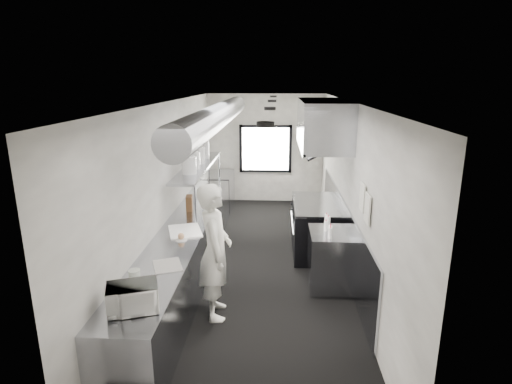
# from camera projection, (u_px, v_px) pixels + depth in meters

# --- Properties ---
(floor) EXTENTS (3.00, 8.00, 0.01)m
(floor) POSITION_uv_depth(u_px,v_px,m) (258.00, 265.00, 7.26)
(floor) COLOR black
(floor) RESTS_ON ground
(ceiling) EXTENTS (3.00, 8.00, 0.01)m
(ceiling) POSITION_uv_depth(u_px,v_px,m) (259.00, 102.00, 6.52)
(ceiling) COLOR silver
(ceiling) RESTS_ON wall_back
(wall_back) EXTENTS (3.00, 0.02, 2.80)m
(wall_back) POSITION_uv_depth(u_px,v_px,m) (266.00, 149.00, 10.74)
(wall_back) COLOR silver
(wall_back) RESTS_ON floor
(wall_front) EXTENTS (3.00, 0.02, 2.80)m
(wall_front) POSITION_uv_depth(u_px,v_px,m) (233.00, 326.00, 3.04)
(wall_front) COLOR silver
(wall_front) RESTS_ON floor
(wall_left) EXTENTS (0.02, 8.00, 2.80)m
(wall_left) POSITION_uv_depth(u_px,v_px,m) (170.00, 187.00, 6.97)
(wall_left) COLOR silver
(wall_left) RESTS_ON floor
(wall_right) EXTENTS (0.02, 8.00, 2.80)m
(wall_right) POSITION_uv_depth(u_px,v_px,m) (349.00, 189.00, 6.82)
(wall_right) COLOR silver
(wall_right) RESTS_ON floor
(wall_cladding) EXTENTS (0.03, 5.50, 1.10)m
(wall_cladding) POSITION_uv_depth(u_px,v_px,m) (342.00, 231.00, 7.33)
(wall_cladding) COLOR #999CA6
(wall_cladding) RESTS_ON wall_right
(hvac_duct) EXTENTS (0.40, 6.40, 0.40)m
(hvac_duct) POSITION_uv_depth(u_px,v_px,m) (218.00, 116.00, 7.01)
(hvac_duct) COLOR gray
(hvac_duct) RESTS_ON ceiling
(service_window) EXTENTS (1.36, 0.05, 1.25)m
(service_window) POSITION_uv_depth(u_px,v_px,m) (265.00, 149.00, 10.71)
(service_window) COLOR white
(service_window) RESTS_ON wall_back
(exhaust_hood) EXTENTS (0.81, 2.20, 0.88)m
(exhaust_hood) POSITION_uv_depth(u_px,v_px,m) (323.00, 124.00, 7.25)
(exhaust_hood) COLOR #999CA6
(exhaust_hood) RESTS_ON ceiling
(prep_counter) EXTENTS (0.70, 6.00, 0.90)m
(prep_counter) POSITION_uv_depth(u_px,v_px,m) (186.00, 251.00, 6.72)
(prep_counter) COLOR #999CA6
(prep_counter) RESTS_ON floor
(pass_shelf) EXTENTS (0.45, 3.00, 0.68)m
(pass_shelf) POSITION_uv_depth(u_px,v_px,m) (199.00, 167.00, 7.88)
(pass_shelf) COLOR #999CA6
(pass_shelf) RESTS_ON prep_counter
(range) EXTENTS (0.88, 1.60, 0.94)m
(range) POSITION_uv_depth(u_px,v_px,m) (315.00, 227.00, 7.76)
(range) COLOR black
(range) RESTS_ON floor
(bottle_station) EXTENTS (0.65, 0.80, 0.90)m
(bottle_station) POSITION_uv_depth(u_px,v_px,m) (330.00, 259.00, 6.41)
(bottle_station) COLOR #999CA6
(bottle_station) RESTS_ON floor
(far_work_table) EXTENTS (0.70, 1.20, 0.90)m
(far_work_table) POSITION_uv_depth(u_px,v_px,m) (218.00, 191.00, 10.28)
(far_work_table) COLOR #999CA6
(far_work_table) RESTS_ON floor
(notice_sheet_a) EXTENTS (0.02, 0.28, 0.38)m
(notice_sheet_a) POSITION_uv_depth(u_px,v_px,m) (362.00, 197.00, 5.61)
(notice_sheet_a) COLOR silver
(notice_sheet_a) RESTS_ON wall_right
(notice_sheet_b) EXTENTS (0.02, 0.28, 0.38)m
(notice_sheet_b) POSITION_uv_depth(u_px,v_px,m) (367.00, 209.00, 5.29)
(notice_sheet_b) COLOR silver
(notice_sheet_b) RESTS_ON wall_right
(line_cook) EXTENTS (0.55, 0.74, 1.87)m
(line_cook) POSITION_uv_depth(u_px,v_px,m) (215.00, 251.00, 5.51)
(line_cook) COLOR silver
(line_cook) RESTS_ON floor
(microwave) EXTENTS (0.55, 0.48, 0.28)m
(microwave) POSITION_uv_depth(u_px,v_px,m) (133.00, 298.00, 4.14)
(microwave) COLOR white
(microwave) RESTS_ON prep_counter
(deli_tub_a) EXTENTS (0.19, 0.19, 0.11)m
(deli_tub_a) POSITION_uv_depth(u_px,v_px,m) (131.00, 286.00, 4.54)
(deli_tub_a) COLOR #B7C0B1
(deli_tub_a) RESTS_ON prep_counter
(deli_tub_b) EXTENTS (0.17, 0.17, 0.10)m
(deli_tub_b) POSITION_uv_depth(u_px,v_px,m) (134.00, 274.00, 4.83)
(deli_tub_b) COLOR #B7C0B1
(deli_tub_b) RESTS_ON prep_counter
(newspaper) EXTENTS (0.46, 0.51, 0.01)m
(newspaper) POSITION_uv_depth(u_px,v_px,m) (167.00, 265.00, 5.16)
(newspaper) COLOR silver
(newspaper) RESTS_ON prep_counter
(small_plate) EXTENTS (0.23, 0.23, 0.01)m
(small_plate) POSITION_uv_depth(u_px,v_px,m) (181.00, 240.00, 5.98)
(small_plate) COLOR silver
(small_plate) RESTS_ON prep_counter
(pastry) EXTENTS (0.09, 0.09, 0.09)m
(pastry) POSITION_uv_depth(u_px,v_px,m) (181.00, 236.00, 5.97)
(pastry) COLOR tan
(pastry) RESTS_ON small_plate
(cutting_board) EXTENTS (0.64, 0.74, 0.02)m
(cutting_board) POSITION_uv_depth(u_px,v_px,m) (185.00, 231.00, 6.31)
(cutting_board) COLOR white
(cutting_board) RESTS_ON prep_counter
(knife_block) EXTENTS (0.14, 0.25, 0.26)m
(knife_block) POSITION_uv_depth(u_px,v_px,m) (189.00, 203.00, 7.33)
(knife_block) COLOR brown
(knife_block) RESTS_ON prep_counter
(plate_stack_a) EXTENTS (0.33, 0.33, 0.30)m
(plate_stack_a) POSITION_uv_depth(u_px,v_px,m) (189.00, 165.00, 7.11)
(plate_stack_a) COLOR silver
(plate_stack_a) RESTS_ON pass_shelf
(plate_stack_b) EXTENTS (0.30, 0.30, 0.30)m
(plate_stack_b) POSITION_uv_depth(u_px,v_px,m) (194.00, 161.00, 7.51)
(plate_stack_b) COLOR silver
(plate_stack_b) RESTS_ON pass_shelf
(plate_stack_c) EXTENTS (0.30, 0.30, 0.32)m
(plate_stack_c) POSITION_uv_depth(u_px,v_px,m) (199.00, 155.00, 7.97)
(plate_stack_c) COLOR silver
(plate_stack_c) RESTS_ON pass_shelf
(plate_stack_d) EXTENTS (0.24, 0.24, 0.36)m
(plate_stack_d) POSITION_uv_depth(u_px,v_px,m) (204.00, 149.00, 8.52)
(plate_stack_d) COLOR silver
(plate_stack_d) RESTS_ON pass_shelf
(squeeze_bottle_a) EXTENTS (0.07, 0.07, 0.16)m
(squeeze_bottle_a) POSITION_uv_depth(u_px,v_px,m) (330.00, 233.00, 6.03)
(squeeze_bottle_a) COLOR white
(squeeze_bottle_a) RESTS_ON bottle_station
(squeeze_bottle_b) EXTENTS (0.07, 0.07, 0.16)m
(squeeze_bottle_b) POSITION_uv_depth(u_px,v_px,m) (330.00, 231.00, 6.12)
(squeeze_bottle_b) COLOR white
(squeeze_bottle_b) RESTS_ON bottle_station
(squeeze_bottle_c) EXTENTS (0.07, 0.07, 0.16)m
(squeeze_bottle_c) POSITION_uv_depth(u_px,v_px,m) (326.00, 226.00, 6.32)
(squeeze_bottle_c) COLOR white
(squeeze_bottle_c) RESTS_ON bottle_station
(squeeze_bottle_d) EXTENTS (0.07, 0.07, 0.20)m
(squeeze_bottle_d) POSITION_uv_depth(u_px,v_px,m) (328.00, 223.00, 6.41)
(squeeze_bottle_d) COLOR white
(squeeze_bottle_d) RESTS_ON bottle_station
(squeeze_bottle_e) EXTENTS (0.06, 0.06, 0.17)m
(squeeze_bottle_e) POSITION_uv_depth(u_px,v_px,m) (326.00, 219.00, 6.60)
(squeeze_bottle_e) COLOR white
(squeeze_bottle_e) RESTS_ON bottle_station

